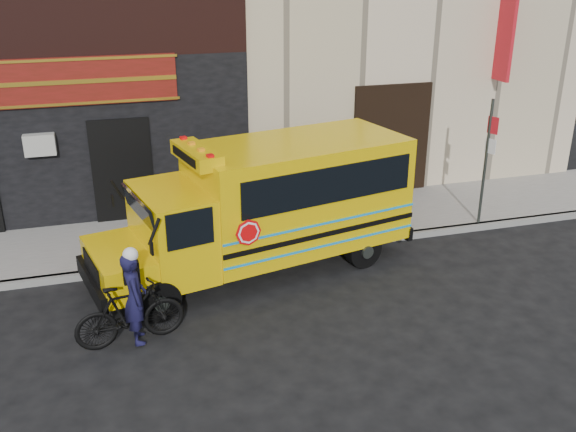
% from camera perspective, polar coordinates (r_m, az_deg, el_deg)
% --- Properties ---
extents(ground, '(120.00, 120.00, 0.00)m').
position_cam_1_polar(ground, '(12.46, 2.33, -8.40)').
color(ground, black).
rests_on(ground, ground).
extents(curb, '(40.00, 0.20, 0.15)m').
position_cam_1_polar(curb, '(14.62, -0.87, -3.15)').
color(curb, gray).
rests_on(curb, ground).
extents(sidewalk, '(40.00, 3.00, 0.15)m').
position_cam_1_polar(sidewalk, '(15.95, -2.29, -0.93)').
color(sidewalk, slate).
rests_on(sidewalk, ground).
extents(school_bus, '(7.20, 3.59, 2.92)m').
position_cam_1_polar(school_bus, '(13.50, -1.58, 1.23)').
color(school_bus, black).
rests_on(school_bus, ground).
extents(sign_pole, '(0.13, 0.27, 3.25)m').
position_cam_1_polar(sign_pole, '(16.13, 17.23, 4.82)').
color(sign_pole, '#3A413C').
rests_on(sign_pole, ground).
extents(bicycle, '(1.96, 0.80, 1.14)m').
position_cam_1_polar(bicycle, '(11.56, -13.88, -8.45)').
color(bicycle, black).
rests_on(bicycle, ground).
extents(cyclist, '(0.44, 0.64, 1.68)m').
position_cam_1_polar(cyclist, '(11.40, -13.44, -7.32)').
color(cyclist, black).
rests_on(cyclist, ground).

